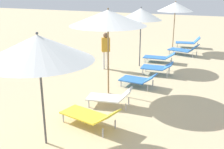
{
  "coord_description": "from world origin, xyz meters",
  "views": [
    {
      "loc": [
        2.39,
        3.3,
        3.49
      ],
      "look_at": [
        -0.69,
        10.31,
        1.01
      ],
      "focal_mm": 43.56,
      "sensor_mm": 36.0,
      "label": 1
    }
  ],
  "objects": [
    {
      "name": "umbrella_fourth",
      "position": [
        -1.22,
        11.23,
        2.56
      ],
      "size": [
        2.48,
        2.48,
        2.87
      ],
      "color": "olive",
      "rests_on": "ground"
    },
    {
      "name": "lounger_fourth_inland",
      "position": [
        -0.73,
        10.28,
        0.3
      ],
      "size": [
        1.44,
        0.84,
        0.61
      ],
      "rotation": [
        0.0,
        0.0,
        3.33
      ],
      "color": "white",
      "rests_on": "ground"
    },
    {
      "name": "lounger_third_shoreside",
      "position": [
        -0.7,
        8.92,
        0.31
      ],
      "size": [
        1.71,
        0.95,
        0.6
      ],
      "rotation": [
        0.0,
        0.0,
        2.93
      ],
      "color": "yellow",
      "rests_on": "ground"
    },
    {
      "name": "umbrella_third",
      "position": [
        -1.26,
        7.77,
        2.28
      ],
      "size": [
        2.37,
        2.37,
        2.61
      ],
      "color": "#4C4C51",
      "rests_on": "ground"
    },
    {
      "name": "person_walking_near",
      "position": [
        -2.53,
        13.82,
        0.98
      ],
      "size": [
        0.42,
        0.37,
        1.62
      ],
      "rotation": [
        0.0,
        0.0,
        5.25
      ],
      "color": "silver",
      "rests_on": "ground"
    },
    {
      "name": "lounger_farthest_inland",
      "position": [
        0.2,
        17.86,
        0.3
      ],
      "size": [
        1.64,
        1.01,
        0.63
      ],
      "rotation": [
        0.0,
        0.0,
        2.92
      ],
      "color": "blue",
      "rests_on": "ground"
    },
    {
      "name": "umbrella_farthest",
      "position": [
        -0.6,
        18.81,
        2.44
      ],
      "size": [
        1.97,
        1.97,
        2.75
      ],
      "color": "olive",
      "rests_on": "ground"
    },
    {
      "name": "umbrella_fifth",
      "position": [
        -1.3,
        14.86,
        2.36
      ],
      "size": [
        1.84,
        1.84,
        2.67
      ],
      "color": "#4C4C51",
      "rests_on": "ground"
    },
    {
      "name": "lounger_fourth_shoreside",
      "position": [
        -0.5,
        12.27,
        0.27
      ],
      "size": [
        1.32,
        0.76,
        0.51
      ],
      "rotation": [
        0.0,
        0.0,
        3.09
      ],
      "color": "blue",
      "rests_on": "ground"
    },
    {
      "name": "lounger_fifth_inland",
      "position": [
        -0.23,
        13.95,
        0.32
      ],
      "size": [
        1.31,
        0.78,
        0.55
      ],
      "rotation": [
        0.0,
        0.0,
        3.22
      ],
      "color": "blue",
      "rests_on": "ground"
    },
    {
      "name": "lounger_farthest_shoreside",
      "position": [
        0.12,
        19.9,
        0.33
      ],
      "size": [
        1.49,
        0.87,
        0.66
      ],
      "rotation": [
        0.0,
        0.0,
        3.33
      ],
      "color": "blue",
      "rests_on": "ground"
    },
    {
      "name": "lounger_fifth_shoreside",
      "position": [
        -0.62,
        15.88,
        0.27
      ],
      "size": [
        1.53,
        0.7,
        0.53
      ],
      "rotation": [
        0.0,
        0.0,
        3.22
      ],
      "color": "blue",
      "rests_on": "ground"
    }
  ]
}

